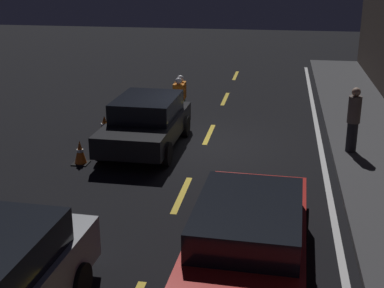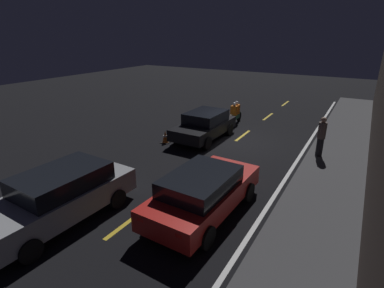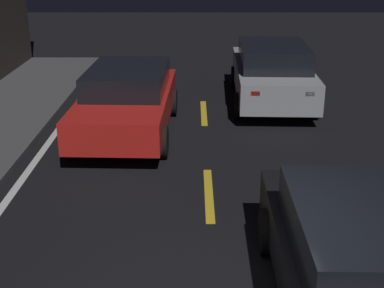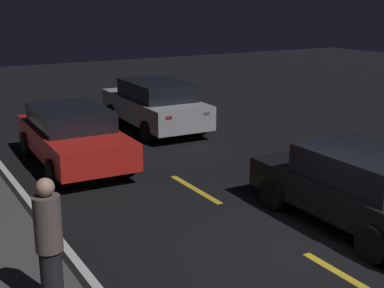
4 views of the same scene
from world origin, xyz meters
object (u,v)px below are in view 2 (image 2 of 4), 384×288
(hatchback_silver, at_px, (59,196))
(traffic_cone_mid, at_px, (188,125))
(traffic_cone_far, at_px, (165,137))
(traffic_cone_near, at_px, (199,120))
(van_black, at_px, (204,125))
(motorcycle, at_px, (235,114))
(pedestrian, at_px, (321,136))
(taxi_red, at_px, (203,191))

(hatchback_silver, bearing_deg, traffic_cone_mid, -170.07)
(hatchback_silver, relative_size, traffic_cone_far, 7.33)
(hatchback_silver, relative_size, traffic_cone_near, 6.63)
(van_black, xyz_separation_m, motorcycle, (-3.24, 0.32, -0.11))
(pedestrian, bearing_deg, traffic_cone_far, -75.86)
(motorcycle, distance_m, traffic_cone_mid, 3.09)
(van_black, height_order, traffic_cone_near, van_black)
(van_black, bearing_deg, traffic_cone_far, -39.47)
(motorcycle, xyz_separation_m, traffic_cone_far, (4.83, -1.68, -0.33))
(motorcycle, bearing_deg, traffic_cone_mid, -37.73)
(taxi_red, height_order, hatchback_silver, hatchback_silver)
(traffic_cone_far, bearing_deg, hatchback_silver, 9.68)
(hatchback_silver, distance_m, traffic_cone_far, 7.03)
(traffic_cone_near, height_order, traffic_cone_far, traffic_cone_near)
(motorcycle, relative_size, traffic_cone_far, 3.54)
(hatchback_silver, bearing_deg, taxi_red, 126.82)
(traffic_cone_mid, xyz_separation_m, traffic_cone_far, (2.34, 0.12, -0.00))
(pedestrian, bearing_deg, motorcycle, -120.51)
(traffic_cone_far, distance_m, pedestrian, 7.17)
(traffic_cone_near, bearing_deg, taxi_red, 29.86)
(taxi_red, xyz_separation_m, traffic_cone_far, (-4.53, -4.60, -0.45))
(hatchback_silver, bearing_deg, pedestrian, 148.40)
(taxi_red, distance_m, hatchback_silver, 4.17)
(traffic_cone_near, bearing_deg, traffic_cone_mid, -3.95)
(traffic_cone_near, bearing_deg, van_black, 35.54)
(taxi_red, relative_size, pedestrian, 2.55)
(motorcycle, height_order, traffic_cone_far, motorcycle)
(van_black, distance_m, traffic_cone_near, 2.42)
(van_black, bearing_deg, traffic_cone_near, -143.53)
(motorcycle, distance_m, traffic_cone_near, 2.17)
(van_black, relative_size, motorcycle, 1.80)
(motorcycle, relative_size, pedestrian, 1.29)
(traffic_cone_far, bearing_deg, traffic_cone_near, -179.43)
(motorcycle, height_order, traffic_cone_mid, motorcycle)
(pedestrian, bearing_deg, traffic_cone_near, -104.47)
(traffic_cone_near, bearing_deg, motorcycle, 127.10)
(traffic_cone_mid, height_order, traffic_cone_far, same)
(hatchback_silver, height_order, motorcycle, hatchback_silver)
(pedestrian, bearing_deg, van_black, -88.44)
(pedestrian, bearing_deg, traffic_cone_mid, -94.82)
(taxi_red, relative_size, traffic_cone_mid, 7.01)
(van_black, distance_m, traffic_cone_far, 2.13)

